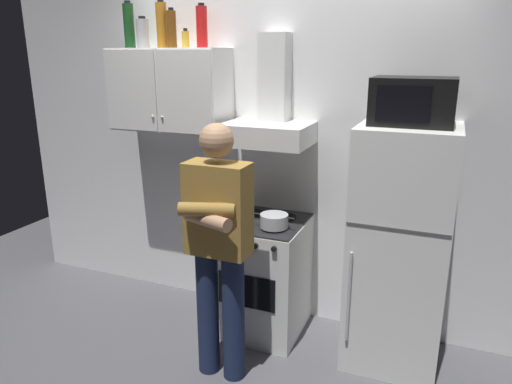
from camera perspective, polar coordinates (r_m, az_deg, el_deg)
name	(u,v)px	position (r m, az deg, el deg)	size (l,w,h in m)	color
ground_plane	(256,346)	(3.58, 0.00, -17.93)	(7.00, 7.00, 0.00)	#4C4C51
back_wall_tiled	(286,145)	(3.58, 3.63, 5.59)	(4.80, 0.10, 2.70)	white
upper_cabinet	(170,90)	(3.69, -10.31, 11.95)	(0.90, 0.37, 0.60)	white
stove_oven	(262,275)	(3.58, 0.77, -9.93)	(0.60, 0.62, 0.87)	white
range_hood	(270,115)	(3.35, 1.65, 9.15)	(0.60, 0.44, 0.75)	white
refrigerator	(399,249)	(3.24, 16.77, -6.50)	(0.60, 0.62, 1.60)	white
microwave	(413,101)	(3.03, 18.28, 10.28)	(0.48, 0.37, 0.28)	black
person_standing	(218,245)	(2.90, -4.52, -6.38)	(0.38, 0.33, 1.64)	#192342
cooking_pot	(274,221)	(3.24, 2.18, -3.45)	(0.29, 0.19, 0.09)	#B7BABF
bottle_beer_brown	(172,29)	(3.62, -10.05, 18.67)	(0.07, 0.07, 0.27)	brown
bottle_canister_steel	(143,33)	(3.79, -13.39, 18.02)	(0.09, 0.09, 0.22)	#B2B5BA
bottle_liquor_amber	(162,25)	(3.68, -11.22, 19.03)	(0.08, 0.08, 0.33)	#B7721E
bottle_spice_jar	(186,39)	(3.58, -8.42, 17.67)	(0.05, 0.05, 0.13)	gold
bottle_soda_red	(202,27)	(3.58, -6.50, 19.07)	(0.08, 0.08, 0.30)	red
bottle_wine_green	(129,26)	(3.88, -14.96, 18.70)	(0.08, 0.08, 0.33)	#19471E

